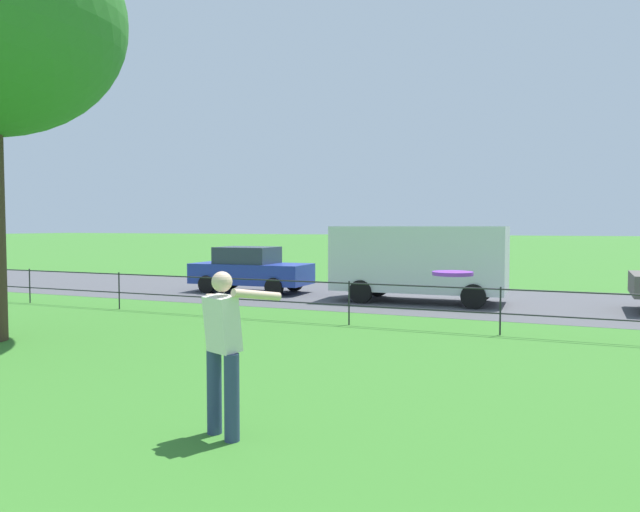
# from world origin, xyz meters

# --- Properties ---
(street_strip) EXTENTS (80.00, 7.21, 0.01)m
(street_strip) POSITION_xyz_m (0.00, 19.50, 0.00)
(street_strip) COLOR #4C4C51
(street_strip) RESTS_ON ground
(park_fence) EXTENTS (29.80, 0.04, 1.00)m
(park_fence) POSITION_xyz_m (0.00, 14.10, 0.66)
(park_fence) COLOR #232328
(park_fence) RESTS_ON ground
(person_thrower) EXTENTS (0.72, 0.71, 1.77)m
(person_thrower) POSITION_xyz_m (-0.45, 6.86, 0.96)
(person_thrower) COLOR navy
(person_thrower) RESTS_ON ground
(frisbee) EXTENTS (0.35, 0.35, 0.03)m
(frisbee) POSITION_xyz_m (2.20, 5.49, 1.93)
(frisbee) COLOR purple
(car_blue_left) EXTENTS (4.05, 1.90, 1.54)m
(car_blue_left) POSITION_xyz_m (-7.02, 19.07, 0.78)
(car_blue_left) COLOR #233899
(car_blue_left) RESTS_ON ground
(panel_van_right) EXTENTS (5.05, 2.20, 2.24)m
(panel_van_right) POSITION_xyz_m (-1.12, 18.73, 1.27)
(panel_van_right) COLOR silver
(panel_van_right) RESTS_ON ground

